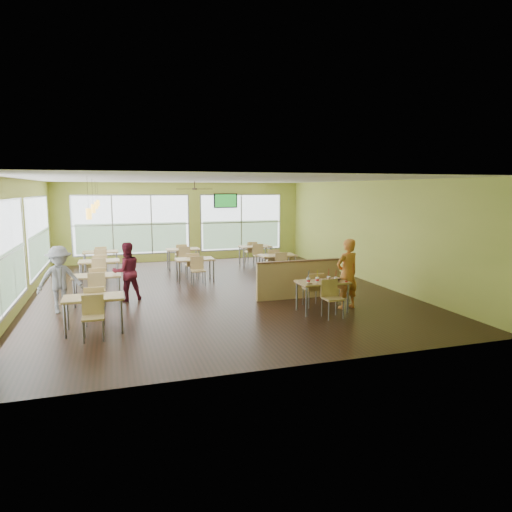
% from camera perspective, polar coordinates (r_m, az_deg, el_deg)
% --- Properties ---
extents(room, '(12.00, 12.04, 3.20)m').
position_cam_1_polar(room, '(13.12, -5.31, 2.47)').
color(room, black).
rests_on(room, ground).
extents(window_bays, '(9.24, 10.24, 2.38)m').
position_cam_1_polar(window_bays, '(15.90, -17.08, 2.73)').
color(window_bays, white).
rests_on(window_bays, room).
extents(main_table, '(1.22, 1.52, 0.87)m').
position_cam_1_polar(main_table, '(11.10, 8.30, -3.74)').
color(main_table, tan).
rests_on(main_table, floor).
extents(half_wall_divider, '(2.40, 0.14, 1.04)m').
position_cam_1_polar(half_wall_divider, '(12.42, 5.38, -2.90)').
color(half_wall_divider, tan).
rests_on(half_wall_divider, floor).
extents(dining_tables, '(6.92, 8.72, 0.87)m').
position_cam_1_polar(dining_tables, '(14.75, -10.66, -0.78)').
color(dining_tables, tan).
rests_on(dining_tables, floor).
extents(pendant_lights, '(0.11, 7.31, 0.86)m').
position_cam_1_polar(pendant_lights, '(13.45, -19.51, 5.82)').
color(pendant_lights, '#2D2119').
rests_on(pendant_lights, ceiling).
extents(ceiling_fan, '(1.25, 1.25, 0.29)m').
position_cam_1_polar(ceiling_fan, '(16.00, -7.69, 8.33)').
color(ceiling_fan, '#2D2119').
rests_on(ceiling_fan, ceiling).
extents(tv_backwall, '(1.00, 0.07, 0.60)m').
position_cam_1_polar(tv_backwall, '(19.21, -3.83, 6.91)').
color(tv_backwall, black).
rests_on(tv_backwall, wall_back).
extents(man_plaid, '(0.71, 0.54, 1.74)m').
position_cam_1_polar(man_plaid, '(11.47, 11.32, -2.19)').
color(man_plaid, '#CC4316').
rests_on(man_plaid, floor).
extents(patron_maroon, '(0.89, 0.77, 1.56)m').
position_cam_1_polar(patron_maroon, '(12.54, -15.86, -1.89)').
color(patron_maroon, '#5B1523').
rests_on(patron_maroon, floor).
extents(patron_grey, '(1.16, 0.86, 1.61)m').
position_cam_1_polar(patron_grey, '(11.85, -23.34, -2.72)').
color(patron_grey, slate).
rests_on(patron_grey, floor).
extents(cup_blue, '(0.10, 0.10, 0.35)m').
position_cam_1_polar(cup_blue, '(10.76, 6.56, -3.06)').
color(cup_blue, white).
rests_on(cup_blue, main_table).
extents(cup_yellow, '(0.09, 0.09, 0.33)m').
position_cam_1_polar(cup_yellow, '(10.91, 7.66, -2.94)').
color(cup_yellow, white).
rests_on(cup_yellow, main_table).
extents(cup_red_near, '(0.09, 0.09, 0.34)m').
position_cam_1_polar(cup_red_near, '(11.05, 9.06, -2.83)').
color(cup_red_near, white).
rests_on(cup_red_near, main_table).
extents(cup_red_far, '(0.08, 0.08, 0.31)m').
position_cam_1_polar(cup_red_far, '(11.05, 9.94, -2.87)').
color(cup_red_far, white).
rests_on(cup_red_far, main_table).
extents(food_basket, '(0.25, 0.25, 0.06)m').
position_cam_1_polar(food_basket, '(11.23, 9.92, -2.85)').
color(food_basket, black).
rests_on(food_basket, main_table).
extents(ketchup_cup, '(0.06, 0.06, 0.03)m').
position_cam_1_polar(ketchup_cup, '(11.08, 11.23, -3.14)').
color(ketchup_cup, '#A81812').
rests_on(ketchup_cup, main_table).
extents(wrapper_left, '(0.15, 0.14, 0.04)m').
position_cam_1_polar(wrapper_left, '(10.70, 6.73, -3.42)').
color(wrapper_left, olive).
rests_on(wrapper_left, main_table).
extents(wrapper_mid, '(0.19, 0.17, 0.04)m').
position_cam_1_polar(wrapper_mid, '(11.14, 8.36, -2.96)').
color(wrapper_mid, olive).
rests_on(wrapper_mid, main_table).
extents(wrapper_right, '(0.19, 0.18, 0.04)m').
position_cam_1_polar(wrapper_right, '(10.97, 10.05, -3.19)').
color(wrapper_right, olive).
rests_on(wrapper_right, main_table).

